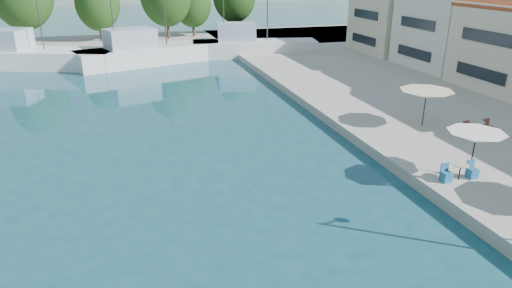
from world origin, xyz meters
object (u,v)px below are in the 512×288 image
object	(u,v)px
trawler_04	(252,47)
umbrella_cream	(426,94)
trawler_03	(150,53)
umbrella_white	(476,137)
trawler_02	(24,56)

from	to	relation	value
trawler_04	umbrella_cream	world-z (taller)	trawler_04
trawler_03	umbrella_cream	world-z (taller)	trawler_03
trawler_04	umbrella_white	xyz separation A→B (m)	(0.53, -35.02, 1.43)
trawler_02	trawler_03	size ratio (longest dim) A/B	1.13
trawler_03	trawler_02	bearing A→B (deg)	153.50
trawler_03	trawler_04	xyz separation A→B (m)	(11.53, 0.75, 0.00)
trawler_03	umbrella_cream	distance (m)	31.01
umbrella_cream	trawler_04	bearing A→B (deg)	95.65
trawler_03	umbrella_cream	xyz separation A→B (m)	(14.32, -27.46, 1.49)
trawler_04	umbrella_cream	size ratio (longest dim) A/B	4.51
trawler_03	umbrella_white	world-z (taller)	trawler_03
trawler_03	umbrella_cream	size ratio (longest dim) A/B	5.15
trawler_03	trawler_04	world-z (taller)	same
trawler_02	trawler_03	bearing A→B (deg)	12.11
trawler_02	trawler_03	xyz separation A→B (m)	(12.55, -1.83, 0.00)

